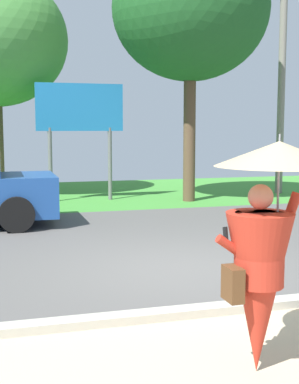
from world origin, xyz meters
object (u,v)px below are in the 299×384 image
at_px(roadside_billboard, 80,116).
at_px(monk_pedestrian, 264,245).
at_px(utility_pole, 282,81).
at_px(tree_right_far, 191,9).

bearing_deg(roadside_billboard, monk_pedestrian, -90.69).
relative_size(monk_pedestrian, roadside_billboard, 0.61).
relative_size(utility_pole, roadside_billboard, 2.02).
relative_size(monk_pedestrian, tree_right_far, 0.28).
xyz_separation_m(monk_pedestrian, roadside_billboard, (0.14, 11.77, 1.39)).
distance_m(monk_pedestrian, roadside_billboard, 11.86).
relative_size(monk_pedestrian, utility_pole, 0.30).
bearing_deg(utility_pole, monk_pedestrian, -120.09).
xyz_separation_m(utility_pole, tree_right_far, (-3.61, -1.03, 1.89)).
distance_m(utility_pole, tree_right_far, 4.20).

